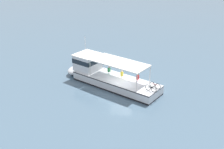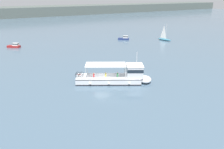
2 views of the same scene
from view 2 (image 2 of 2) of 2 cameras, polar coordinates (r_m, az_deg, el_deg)
ground_plane at (r=38.25m, az=-2.64°, el=-1.73°), size 400.00×400.00×0.00m
distant_shoreline at (r=166.57m, az=-26.41°, el=14.20°), size 400.00×28.00×6.23m
ferry_main at (r=37.43m, az=1.56°, el=-0.55°), size 12.48×9.20×5.32m
motorboat_outer_anchorage at (r=68.55m, az=-23.87°, el=6.84°), size 3.58×3.33×1.26m
sailboat_horizon_east at (r=74.87m, az=13.40°, el=8.98°), size 2.36×4.99×5.40m
motorboat_far_left at (r=74.06m, az=3.18°, el=9.37°), size 3.67×3.18×1.26m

